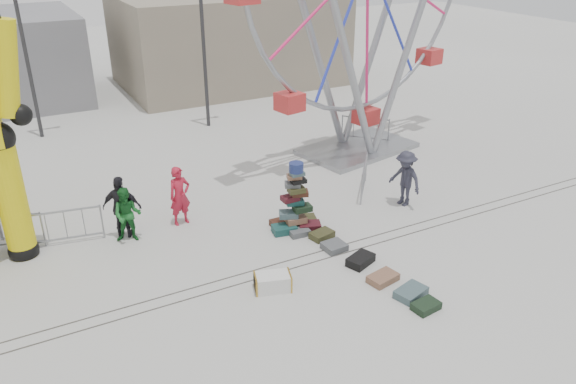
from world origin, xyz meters
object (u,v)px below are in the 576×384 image
lamp_post_left (24,32)px  pedestrian_green (128,215)px  barricade_dummy_c (66,227)px  pedestrian_black (122,207)px  lamp_post_right (204,26)px  pedestrian_red (180,196)px  pedestrian_grey (405,178)px  barricade_dummy_b (5,233)px  steamer_trunk (273,282)px  barricade_wheel_front (364,178)px  suitcase_tower (295,210)px  barricade_wheel_back (365,129)px

lamp_post_left → pedestrian_green: bearing=-84.0°
barricade_dummy_c → pedestrian_black: (1.57, -0.35, 0.41)m
lamp_post_right → barricade_dummy_c: (-7.50, -8.17, -3.93)m
pedestrian_red → pedestrian_black: 1.74m
pedestrian_red → pedestrian_black: size_ratio=0.97×
lamp_post_left → pedestrian_grey: 16.37m
lamp_post_right → barricade_dummy_b: (-9.06, -7.73, -3.93)m
steamer_trunk → pedestrian_black: bearing=137.7°
barricade_dummy_c → pedestrian_red: pedestrian_red is taller
barricade_wheel_front → pedestrian_green: 7.95m
pedestrian_green → pedestrian_black: 0.34m
lamp_post_left → pedestrian_black: (1.07, -10.52, -3.52)m
lamp_post_left → suitcase_tower: size_ratio=3.68×
lamp_post_right → barricade_dummy_c: lamp_post_right is taller
lamp_post_right → pedestrian_grey: (2.69, -10.71, -3.55)m
lamp_post_left → suitcase_tower: lamp_post_left is taller
barricade_wheel_front → pedestrian_red: bearing=122.3°
barricade_dummy_c → pedestrian_green: pedestrian_green is taller
suitcase_tower → barricade_dummy_b: size_ratio=1.09×
barricade_dummy_c → barricade_wheel_back: same height
lamp_post_right → barricade_wheel_front: 10.33m
barricade_wheel_front → pedestrian_grey: pedestrian_grey is taller
barricade_dummy_b → pedestrian_black: (3.13, -0.79, 0.41)m
barricade_dummy_b → pedestrian_grey: bearing=2.6°
steamer_trunk → pedestrian_black: (-2.65, 4.48, 0.75)m
lamp_post_left → pedestrian_grey: size_ratio=4.27×
steamer_trunk → pedestrian_green: pedestrian_green is taller
barricade_dummy_c → barricade_wheel_back: bearing=23.1°
lamp_post_left → barricade_wheel_back: lamp_post_left is taller
barricade_dummy_b → pedestrian_red: (4.87, -0.80, 0.38)m
lamp_post_right → suitcase_tower: size_ratio=3.68×
barricade_dummy_b → barricade_wheel_back: 14.33m
barricade_dummy_b → pedestrian_black: 3.25m
pedestrian_grey → pedestrian_red: bearing=-119.2°
lamp_post_right → barricade_dummy_b: 12.54m
lamp_post_right → pedestrian_grey: size_ratio=4.27×
steamer_trunk → pedestrian_green: 4.94m
suitcase_tower → pedestrian_green: 4.90m
barricade_dummy_c → suitcase_tower: bearing=-10.5°
barricade_wheel_back → pedestrian_grey: (-2.35, -5.54, 0.39)m
lamp_post_right → barricade_wheel_back: bearing=-45.7°
barricade_wheel_front → pedestrian_red: (-6.26, 0.80, 0.38)m
barricade_dummy_b → barricade_wheel_back: (14.10, 2.56, 0.00)m
pedestrian_black → barricade_wheel_back: bearing=-134.8°
barricade_wheel_front → pedestrian_grey: (0.62, -1.39, 0.39)m
lamp_post_left → pedestrian_green: size_ratio=4.79×
suitcase_tower → lamp_post_right: bearing=96.2°
lamp_post_left → barricade_wheel_back: size_ratio=4.00×
lamp_post_right → barricade_wheel_front: (2.07, -9.32, -3.93)m
barricade_dummy_c → barricade_wheel_back: size_ratio=1.00×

